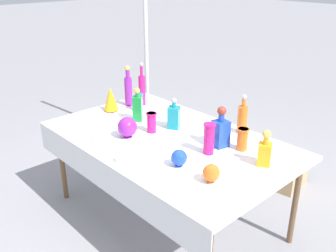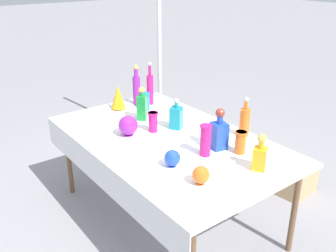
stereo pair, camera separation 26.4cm
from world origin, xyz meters
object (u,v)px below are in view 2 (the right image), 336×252
Objects in this scene: tall_bottle_1 at (245,121)px; cardboard_box_behind_left at (288,176)px; square_decanter_1 at (219,133)px; slender_vase_2 at (241,141)px; tall_bottle_2 at (137,88)px; round_bowl_2 at (201,175)px; fluted_vase_0 at (118,97)px; square_decanter_3 at (142,106)px; square_decanter_2 at (176,117)px; round_bowl_0 at (128,125)px; square_decanter_0 at (260,155)px; slender_vase_0 at (153,121)px; canopy_pole at (160,55)px; slender_vase_1 at (146,101)px; slender_vase_3 at (205,140)px; round_bowl_1 at (172,158)px; tall_bottle_0 at (150,88)px.

tall_bottle_1 reaches higher than cardboard_box_behind_left.
slender_vase_2 is at bearing 25.33° from square_decanter_1.
round_bowl_2 is (1.46, -0.47, -0.10)m from tall_bottle_2.
square_decanter_3 is at bearing 5.06° from fluted_vase_0.
square_decanter_2 is 0.87m from round_bowl_2.
tall_bottle_2 reaches higher than round_bowl_2.
fluted_vase_0 is at bearing 156.97° from round_bowl_0.
square_decanter_1 reaches higher than square_decanter_3.
square_decanter_0 is at bearing -1.67° from tall_bottle_2.
fluted_vase_0 reaches higher than cardboard_box_behind_left.
square_decanter_1 reaches higher than square_decanter_0.
slender_vase_0 is 1.38× the size of round_bowl_2.
canopy_pole is at bearing 150.01° from square_decanter_2.
slender_vase_1 is at bearing 178.99° from square_decanter_0.
square_decanter_0 is at bearing -36.88° from tall_bottle_1.
tall_bottle_2 reaches higher than slender_vase_1.
square_decanter_0 is 2.09m from canopy_pole.
slender_vase_3 is 0.29m from round_bowl_1.
cardboard_box_behind_left is (-0.05, 1.45, -0.69)m from round_bowl_1.
round_bowl_0 is (-0.74, -0.48, -0.01)m from slender_vase_2.
slender_vase_1 reaches higher than round_bowl_1.
tall_bottle_0 reaches higher than square_decanter_3.
tall_bottle_1 is 0.55m from square_decanter_2.
slender_vase_1 is (-0.17, 0.16, -0.04)m from square_decanter_3.
cardboard_box_behind_left is at bearing 56.50° from square_decanter_3.
slender_vase_0 is at bearing -174.40° from slender_vase_3.
cardboard_box_behind_left is 1.86m from canopy_pole.
round_bowl_0 is (0.50, -0.56, -0.08)m from tall_bottle_0.
square_decanter_3 reaches higher than slender_vase_1.
square_decanter_0 reaches higher than round_bowl_2.
tall_bottle_0 is 0.13m from tall_bottle_2.
cardboard_box_behind_left is at bearing 90.42° from tall_bottle_1.
tall_bottle_2 is 1.70× the size of slender_vase_3.
square_decanter_2 is at bearing -177.76° from square_decanter_1.
tall_bottle_0 is at bearing -140.48° from cardboard_box_behind_left.
tall_bottle_2 is 2.38× the size of round_bowl_0.
slender_vase_1 is 1.41× the size of round_bowl_2.
tall_bottle_0 is 1.06× the size of tall_bottle_2.
slender_vase_2 is (0.15, 0.07, -0.04)m from square_decanter_1.
tall_bottle_2 is 3.27× the size of round_bowl_2.
square_decanter_0 is 1.55m from fluted_vase_0.
square_decanter_3 is (-0.77, -0.45, 0.00)m from tall_bottle_1.
slender_vase_3 is 0.09× the size of canopy_pole.
square_decanter_0 is 0.39m from slender_vase_3.
canopy_pole is (-1.62, 0.78, 0.20)m from slender_vase_3.
canopy_pole is at bearing 146.49° from round_bowl_1.
square_decanter_1 is at bearing 98.14° from slender_vase_3.
canopy_pole is (-0.43, 0.79, 0.20)m from fluted_vase_0.
tall_bottle_1 is at bearing 52.38° from round_bowl_0.
tall_bottle_1 reaches higher than fluted_vase_0.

